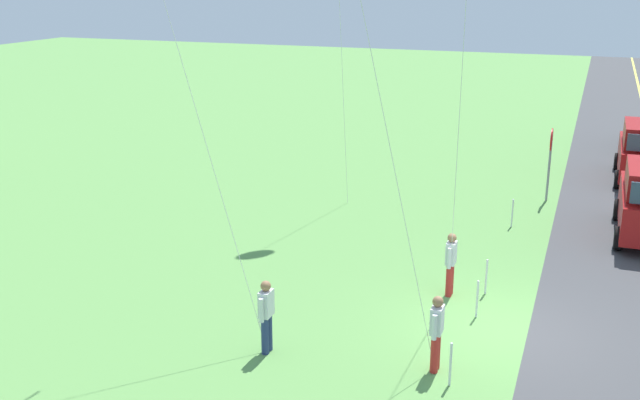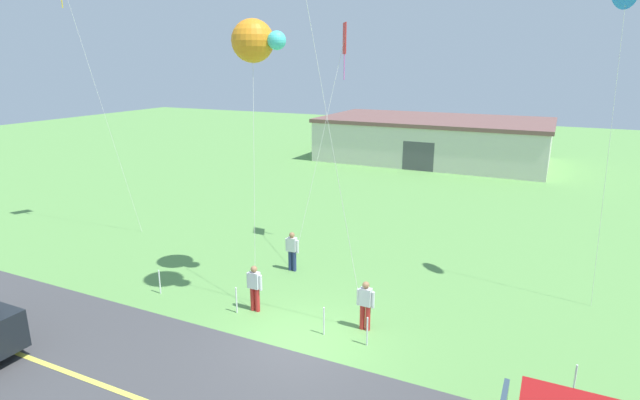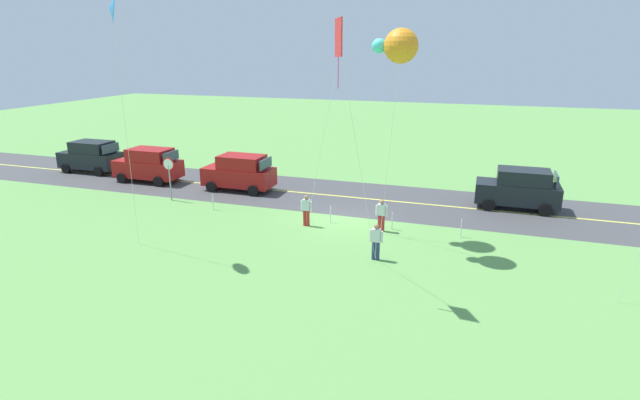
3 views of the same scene
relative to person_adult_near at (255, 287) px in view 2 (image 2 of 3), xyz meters
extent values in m
cube|color=#60994C|center=(2.26, -1.09, -0.91)|extent=(120.00, 120.00, 0.10)
cylinder|color=black|center=(-4.98, -4.96, -0.52)|extent=(0.68, 0.22, 0.68)
cylinder|color=red|center=(-0.09, 0.00, -0.45)|extent=(0.16, 0.16, 0.82)
cylinder|color=red|center=(0.09, 0.00, -0.45)|extent=(0.16, 0.16, 0.82)
cube|color=silver|center=(0.00, 0.00, 0.24)|extent=(0.36, 0.22, 0.56)
cylinder|color=silver|center=(-0.24, 0.00, 0.19)|extent=(0.10, 0.10, 0.52)
cylinder|color=silver|center=(0.24, 0.00, 0.19)|extent=(0.10, 0.10, 0.52)
sphere|color=#9E704C|center=(0.00, 0.00, 0.63)|extent=(0.22, 0.22, 0.22)
cylinder|color=red|center=(3.63, 0.44, -0.45)|extent=(0.16, 0.16, 0.82)
cylinder|color=red|center=(3.81, 0.44, -0.45)|extent=(0.16, 0.16, 0.82)
cube|color=silver|center=(3.72, 0.44, 0.24)|extent=(0.36, 0.22, 0.56)
cylinder|color=silver|center=(3.48, 0.44, 0.19)|extent=(0.10, 0.10, 0.52)
cylinder|color=silver|center=(3.96, 0.44, 0.19)|extent=(0.10, 0.10, 0.52)
sphere|color=#9E704C|center=(3.72, 0.44, 0.63)|extent=(0.22, 0.22, 0.22)
cylinder|color=navy|center=(-0.57, 3.45, -0.45)|extent=(0.16, 0.16, 0.82)
cylinder|color=navy|center=(-0.39, 3.45, -0.45)|extent=(0.16, 0.16, 0.82)
cube|color=silver|center=(-0.48, 3.45, 0.24)|extent=(0.36, 0.22, 0.56)
cylinder|color=silver|center=(-0.72, 3.45, 0.19)|extent=(0.10, 0.10, 0.52)
cylinder|color=silver|center=(-0.24, 3.45, 0.19)|extent=(0.10, 0.10, 0.52)
sphere|color=#9E704C|center=(-0.48, 3.45, 0.63)|extent=(0.22, 0.22, 0.22)
cylinder|color=silver|center=(-0.44, 0.87, 3.47)|extent=(0.89, 1.76, 8.66)
sphere|color=orange|center=(-0.87, 1.74, 7.80)|extent=(1.40, 1.40, 1.40)
sphere|color=#4CD8D8|center=(0.03, 1.74, 7.80)|extent=(0.60, 0.60, 0.60)
cylinder|color=silver|center=(2.63, 0.23, 5.00)|extent=(2.20, 0.43, 11.74)
cylinder|color=silver|center=(-0.06, 4.97, 3.59)|extent=(0.85, 3.06, 8.90)
cube|color=red|center=(0.36, 6.49, 8.04)|extent=(0.49, 0.82, 1.22)
cylinder|color=#D859BF|center=(0.36, 6.49, 7.14)|extent=(0.04, 0.04, 1.40)
cylinder|color=silver|center=(-10.54, 3.92, 5.07)|extent=(2.34, 1.00, 11.88)
cylinder|color=silver|center=(9.96, 5.40, 4.17)|extent=(0.35, 0.43, 10.06)
cube|color=beige|center=(-0.93, 29.18, 0.74)|extent=(18.00, 10.00, 3.20)
cube|color=brown|center=(-0.93, 29.18, 2.49)|extent=(18.36, 10.20, 0.30)
cube|color=#4C4C51|center=(-0.93, 24.23, 0.24)|extent=(2.40, 0.12, 2.20)
cylinder|color=silver|center=(-3.76, -0.39, -0.41)|extent=(0.05, 0.05, 0.90)
cylinder|color=silver|center=(-0.47, -0.39, -0.41)|extent=(0.05, 0.05, 0.90)
cylinder|color=silver|center=(2.71, -0.39, -0.41)|extent=(0.05, 0.05, 0.90)
cylinder|color=silver|center=(4.09, -0.39, -0.41)|extent=(0.05, 0.05, 0.90)
cylinder|color=silver|center=(9.51, -0.39, -0.41)|extent=(0.05, 0.05, 0.90)
camera|label=1|loc=(-13.30, -2.50, 6.77)|focal=42.11mm
camera|label=2|loc=(8.43, -12.64, 7.13)|focal=28.00mm
camera|label=3|loc=(-4.32, 22.53, 7.70)|focal=27.80mm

